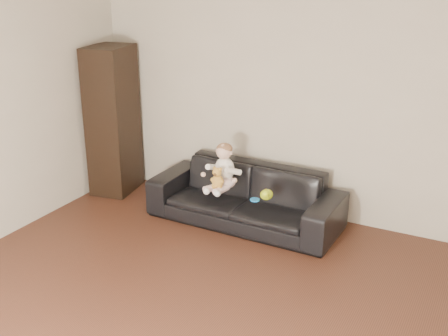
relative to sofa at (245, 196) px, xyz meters
The scene contains 9 objects.
wall_back 1.23m from the sofa, 44.95° to the left, with size 5.00×5.00×0.00m, color #B4AA97.
sofa is the anchor object (origin of this frame).
cabinet 1.86m from the sofa, behind, with size 0.43×0.59×1.72m, color black.
shelf_item 1.99m from the sofa, behind, with size 0.18×0.25×0.28m, color silver.
baby 0.38m from the sofa, 151.14° to the right, with size 0.37×0.44×0.49m.
teddy_bear 0.41m from the sofa, 126.31° to the right, with size 0.14×0.14×0.23m.
toy_green 0.39m from the sofa, 28.42° to the right, with size 0.13×0.15×0.10m, color #BDDD1A.
toy_rattle 0.33m from the sofa, 21.71° to the right, with size 0.07×0.07×0.07m, color red.
toy_blue_disc 0.35m from the sofa, 47.82° to the right, with size 0.10×0.10×0.01m, color blue.
Camera 1 is at (1.81, -2.64, 2.62)m, focal length 45.00 mm.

